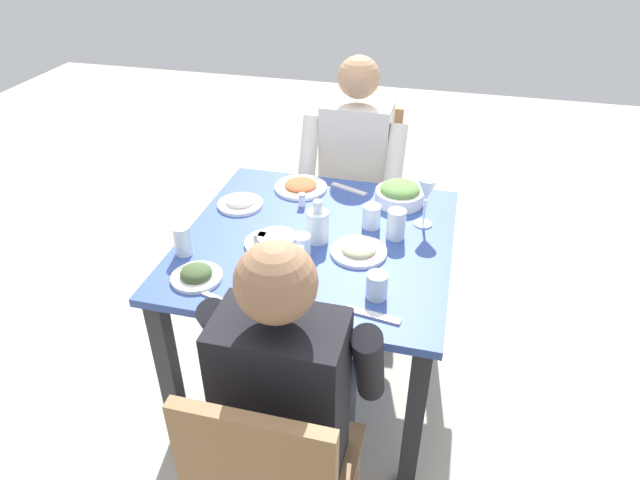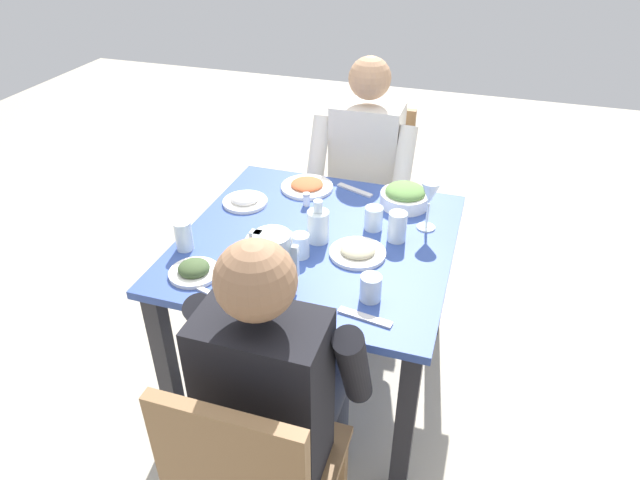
% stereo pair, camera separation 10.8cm
% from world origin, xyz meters
% --- Properties ---
extents(ground_plane, '(8.00, 8.00, 0.00)m').
position_xyz_m(ground_plane, '(0.00, 0.00, 0.00)').
color(ground_plane, '#B7AD99').
extents(dining_table, '(0.98, 0.98, 0.71)m').
position_xyz_m(dining_table, '(0.00, 0.00, 0.60)').
color(dining_table, '#334C99').
rests_on(dining_table, ground_plane).
extents(chair_far, '(0.40, 0.40, 0.88)m').
position_xyz_m(chair_far, '(0.00, 0.87, 0.50)').
color(chair_far, olive).
rests_on(chair_far, ground_plane).
extents(diner_near, '(0.48, 0.53, 1.17)m').
position_xyz_m(diner_near, '(0.10, -0.66, 0.64)').
color(diner_near, black).
rests_on(diner_near, ground_plane).
extents(diner_far, '(0.48, 0.53, 1.17)m').
position_xyz_m(diner_far, '(0.00, 0.66, 0.64)').
color(diner_far, silver).
rests_on(diner_far, ground_plane).
extents(water_pitcher, '(0.16, 0.12, 0.19)m').
position_xyz_m(water_pitcher, '(-0.05, -0.30, 0.80)').
color(water_pitcher, silver).
rests_on(water_pitcher, dining_table).
extents(salad_bowl, '(0.20, 0.20, 0.09)m').
position_xyz_m(salad_bowl, '(0.26, 0.34, 0.75)').
color(salad_bowl, white).
rests_on(salad_bowl, dining_table).
extents(plate_yoghurt, '(0.18, 0.18, 0.05)m').
position_xyz_m(plate_yoghurt, '(-0.36, 0.16, 0.72)').
color(plate_yoghurt, white).
rests_on(plate_yoghurt, dining_table).
extents(plate_fries, '(0.19, 0.19, 0.04)m').
position_xyz_m(plate_fries, '(-0.15, -0.08, 0.72)').
color(plate_fries, white).
rests_on(plate_fries, dining_table).
extents(plate_rice_curry, '(0.22, 0.22, 0.04)m').
position_xyz_m(plate_rice_curry, '(-0.16, 0.36, 0.72)').
color(plate_rice_curry, white).
rests_on(plate_rice_curry, dining_table).
extents(plate_beans, '(0.20, 0.20, 0.04)m').
position_xyz_m(plate_beans, '(0.17, -0.06, 0.72)').
color(plate_beans, white).
rests_on(plate_beans, dining_table).
extents(plate_dolmas, '(0.17, 0.17, 0.05)m').
position_xyz_m(plate_dolmas, '(-0.32, -0.34, 0.72)').
color(plate_dolmas, white).
rests_on(plate_dolmas, dining_table).
extents(water_glass_near_right, '(0.06, 0.06, 0.09)m').
position_xyz_m(water_glass_near_right, '(-0.02, -0.13, 0.75)').
color(water_glass_near_right, silver).
rests_on(water_glass_near_right, dining_table).
extents(water_glass_center, '(0.07, 0.07, 0.09)m').
position_xyz_m(water_glass_center, '(0.27, -0.28, 0.75)').
color(water_glass_center, silver).
rests_on(water_glass_center, dining_table).
extents(water_glass_far_left, '(0.07, 0.07, 0.11)m').
position_xyz_m(water_glass_far_left, '(0.28, 0.08, 0.76)').
color(water_glass_far_left, silver).
rests_on(water_glass_far_left, dining_table).
extents(water_glass_near_left, '(0.07, 0.07, 0.09)m').
position_xyz_m(water_glass_near_left, '(0.18, 0.13, 0.75)').
color(water_glass_near_left, silver).
rests_on(water_glass_near_left, dining_table).
extents(water_glass_far_right, '(0.06, 0.06, 0.11)m').
position_xyz_m(water_glass_far_right, '(-0.43, -0.21, 0.76)').
color(water_glass_far_right, silver).
rests_on(water_glass_far_right, dining_table).
extents(wine_glass, '(0.08, 0.08, 0.20)m').
position_xyz_m(wine_glass, '(0.37, 0.19, 0.85)').
color(wine_glass, silver).
rests_on(wine_glass, dining_table).
extents(oil_carafe, '(0.08, 0.08, 0.16)m').
position_xyz_m(oil_carafe, '(0.01, -0.01, 0.76)').
color(oil_carafe, silver).
rests_on(oil_carafe, dining_table).
extents(salt_shaker, '(0.03, 0.03, 0.05)m').
position_xyz_m(salt_shaker, '(-0.12, 0.22, 0.73)').
color(salt_shaker, white).
rests_on(salt_shaker, dining_table).
extents(fork_near, '(0.17, 0.09, 0.01)m').
position_xyz_m(fork_near, '(0.04, 0.40, 0.71)').
color(fork_near, silver).
rests_on(fork_near, dining_table).
extents(knife_near, '(0.18, 0.06, 0.01)m').
position_xyz_m(knife_near, '(0.27, 0.42, 0.71)').
color(knife_near, silver).
rests_on(knife_near, dining_table).
extents(fork_far, '(0.17, 0.05, 0.01)m').
position_xyz_m(fork_far, '(0.27, -0.38, 0.71)').
color(fork_far, silver).
rests_on(fork_far, dining_table).
extents(knife_far, '(0.18, 0.07, 0.01)m').
position_xyz_m(knife_far, '(-0.26, -0.41, 0.71)').
color(knife_far, silver).
rests_on(knife_far, dining_table).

